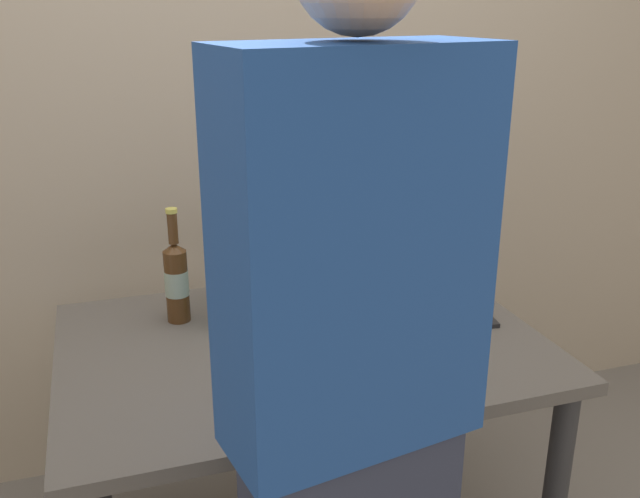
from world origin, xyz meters
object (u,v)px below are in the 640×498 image
(beer_bottle_dark, at_px, (221,289))
(person_figure, at_px, (351,422))
(laptop, at_px, (420,289))
(beer_bottle_green, at_px, (228,269))
(beer_bottle_brown, at_px, (176,279))

(beer_bottle_dark, height_order, person_figure, person_figure)
(laptop, bearing_deg, beer_bottle_green, 160.18)
(beer_bottle_green, bearing_deg, person_figure, -86.95)
(beer_bottle_green, bearing_deg, beer_bottle_dark, -108.09)
(laptop, xyz_separation_m, beer_bottle_dark, (-0.58, 0.05, 0.05))
(laptop, distance_m, beer_bottle_brown, 0.70)
(laptop, xyz_separation_m, beer_bottle_green, (-0.53, 0.19, 0.06))
(laptop, bearing_deg, beer_bottle_brown, 170.22)
(laptop, distance_m, beer_bottle_dark, 0.58)
(laptop, height_order, beer_bottle_brown, beer_bottle_brown)
(beer_bottle_brown, height_order, person_figure, person_figure)
(laptop, height_order, person_figure, person_figure)
(beer_bottle_green, height_order, beer_bottle_brown, beer_bottle_brown)
(beer_bottle_brown, height_order, beer_bottle_dark, beer_bottle_brown)
(beer_bottle_green, relative_size, beer_bottle_dark, 1.03)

